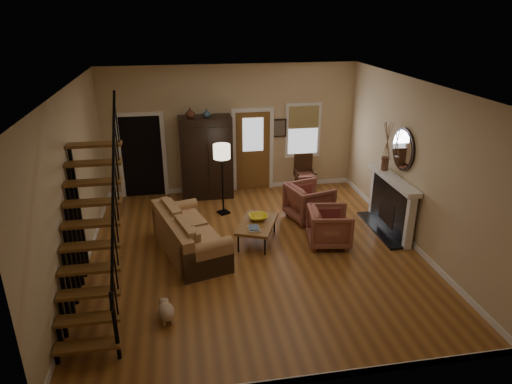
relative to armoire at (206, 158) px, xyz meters
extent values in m
plane|color=#925825|center=(0.70, -3.15, -1.05)|extent=(7.00, 7.00, 0.00)
plane|color=white|center=(0.70, -3.15, 2.25)|extent=(7.00, 7.00, 0.00)
cube|color=tan|center=(0.70, 0.35, 0.60)|extent=(6.50, 0.04, 3.30)
cube|color=tan|center=(-2.55, -3.15, 0.60)|extent=(0.04, 7.00, 3.30)
cube|color=tan|center=(3.95, -3.15, 0.60)|extent=(0.04, 7.00, 3.30)
cube|color=black|center=(-1.60, 0.50, 0.00)|extent=(1.00, 0.36, 2.10)
cube|color=brown|center=(1.25, 0.33, 0.00)|extent=(0.90, 0.06, 2.10)
cube|color=silver|center=(2.60, 0.32, 0.50)|extent=(0.96, 0.06, 1.46)
cube|color=black|center=(3.83, -2.65, -0.48)|extent=(0.24, 1.60, 1.15)
cube|color=white|center=(3.77, -2.65, 0.15)|extent=(0.30, 1.95, 0.10)
cylinder|color=silver|center=(3.90, -2.65, 0.80)|extent=(0.05, 0.90, 0.90)
imported|color=#4C2619|center=(-0.35, -0.10, 1.17)|extent=(0.24, 0.24, 0.25)
imported|color=#334C60|center=(0.05, -0.10, 1.16)|extent=(0.20, 0.20, 0.21)
imported|color=gold|center=(0.88, -2.55, -0.55)|extent=(0.40, 0.40, 0.10)
imported|color=maroon|center=(2.28, -3.05, -0.66)|extent=(0.98, 0.96, 0.78)
imported|color=maroon|center=(2.21, -1.79, -0.63)|extent=(1.13, 1.11, 0.84)
camera|label=1|loc=(-0.65, -11.07, 3.52)|focal=32.00mm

